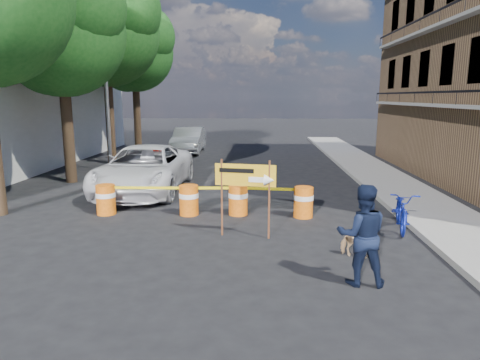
# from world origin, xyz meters

# --- Properties ---
(ground) EXTENTS (120.00, 120.00, 0.00)m
(ground) POSITION_xyz_m (0.00, 0.00, 0.00)
(ground) COLOR black
(ground) RESTS_ON ground
(sidewalk_east) EXTENTS (2.40, 40.00, 0.15)m
(sidewalk_east) POSITION_xyz_m (6.20, 6.00, 0.07)
(sidewalk_east) COLOR gray
(sidewalk_east) RESTS_ON ground
(tree_mid_a) EXTENTS (5.25, 5.00, 8.68)m
(tree_mid_a) POSITION_xyz_m (-6.74, 7.00, 6.01)
(tree_mid_a) COLOR #332316
(tree_mid_a) RESTS_ON ground
(tree_mid_b) EXTENTS (5.67, 5.40, 9.62)m
(tree_mid_b) POSITION_xyz_m (-6.73, 12.00, 6.71)
(tree_mid_b) COLOR #332316
(tree_mid_b) RESTS_ON ground
(tree_far) EXTENTS (5.04, 4.80, 8.84)m
(tree_far) POSITION_xyz_m (-6.74, 17.00, 6.22)
(tree_far) COLOR #332316
(tree_far) RESTS_ON ground
(streetlamp) EXTENTS (1.25, 0.18, 8.00)m
(streetlamp) POSITION_xyz_m (-5.93, 9.50, 4.38)
(streetlamp) COLOR gray
(streetlamp) RESTS_ON ground
(barrel_far_left) EXTENTS (0.58, 0.58, 0.90)m
(barrel_far_left) POSITION_xyz_m (-3.62, 2.20, 0.47)
(barrel_far_left) COLOR #CE520C
(barrel_far_left) RESTS_ON ground
(barrel_mid_left) EXTENTS (0.58, 0.58, 0.90)m
(barrel_mid_left) POSITION_xyz_m (-1.12, 2.24, 0.47)
(barrel_mid_left) COLOR #CE520C
(barrel_mid_left) RESTS_ON ground
(barrel_mid_right) EXTENTS (0.58, 0.58, 0.90)m
(barrel_mid_right) POSITION_xyz_m (0.35, 2.33, 0.47)
(barrel_mid_right) COLOR #CE520C
(barrel_mid_right) RESTS_ON ground
(barrel_far_right) EXTENTS (0.58, 0.58, 0.90)m
(barrel_far_right) POSITION_xyz_m (2.27, 2.14, 0.47)
(barrel_far_right) COLOR #CE520C
(barrel_far_right) RESTS_ON ground
(detour_sign) EXTENTS (1.51, 0.43, 1.97)m
(detour_sign) POSITION_xyz_m (0.83, 0.23, 1.44)
(detour_sign) COLOR #592D19
(detour_sign) RESTS_ON ground
(pedestrian) EXTENTS (0.97, 0.78, 1.92)m
(pedestrian) POSITION_xyz_m (2.89, -2.37, 0.96)
(pedestrian) COLOR black
(pedestrian) RESTS_ON ground
(bicycle) EXTENTS (0.93, 1.20, 2.04)m
(bicycle) POSITION_xyz_m (4.75, 1.09, 1.02)
(bicycle) COLOR #122299
(bicycle) RESTS_ON ground
(dog) EXTENTS (0.84, 0.55, 0.65)m
(dog) POSITION_xyz_m (3.16, -1.02, 0.33)
(dog) COLOR #DEB37F
(dog) RESTS_ON ground
(suv_white) EXTENTS (2.83, 6.10, 1.69)m
(suv_white) POSITION_xyz_m (-3.28, 5.36, 0.85)
(suv_white) COLOR silver
(suv_white) RESTS_ON ground
(sedan_red) EXTENTS (1.86, 4.00, 1.33)m
(sedan_red) POSITION_xyz_m (-4.33, 9.40, 0.66)
(sedan_red) COLOR #A1180D
(sedan_red) RESTS_ON ground
(sedan_silver) EXTENTS (1.80, 4.86, 1.59)m
(sedan_silver) POSITION_xyz_m (-3.48, 16.61, 0.79)
(sedan_silver) COLOR #9FA3A6
(sedan_silver) RESTS_ON ground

